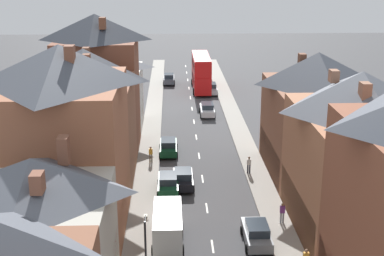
{
  "coord_description": "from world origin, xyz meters",
  "views": [
    {
      "loc": [
        -2.73,
        -14.8,
        18.99
      ],
      "look_at": [
        -0.67,
        37.12,
        2.61
      ],
      "focal_mm": 50.0,
      "sensor_mm": 36.0,
      "label": 1
    }
  ],
  "objects": [
    {
      "name": "pavement_left",
      "position": [
        -5.1,
        38.0,
        0.07
      ],
      "size": [
        2.2,
        104.0,
        0.14
      ],
      "primitive_type": "cube",
      "color": "gray",
      "rests_on": "ground"
    },
    {
      "name": "double_decker_bus_lead",
      "position": [
        1.79,
        64.72,
        2.82
      ],
      "size": [
        2.74,
        10.8,
        5.3
      ],
      "color": "red",
      "rests_on": "ground"
    },
    {
      "name": "car_mid_black",
      "position": [
        3.1,
        18.27,
        0.81
      ],
      "size": [
        1.9,
        4.15,
        1.6
      ],
      "color": "gray",
      "rests_on": "ground"
    },
    {
      "name": "car_near_blue",
      "position": [
        -3.1,
        36.68,
        0.81
      ],
      "size": [
        1.9,
        4.31,
        1.6
      ],
      "color": "#144728",
      "rests_on": "ground"
    },
    {
      "name": "car_parked_left_b",
      "position": [
        3.1,
        62.11,
        0.84
      ],
      "size": [
        1.9,
        4.31,
        1.67
      ],
      "color": "#B7BABF",
      "rests_on": "ground"
    },
    {
      "name": "pedestrian_mid_right",
      "position": [
        5.44,
        21.01,
        1.03
      ],
      "size": [
        0.36,
        0.22,
        1.61
      ],
      "color": "gray",
      "rests_on": "pavement_right"
    },
    {
      "name": "delivery_van",
      "position": [
        -3.1,
        18.59,
        1.34
      ],
      "size": [
        2.2,
        5.2,
        2.41
      ],
      "color": "silver",
      "rests_on": "ground"
    },
    {
      "name": "terrace_row_left",
      "position": [
        -10.18,
        19.68,
        5.83
      ],
      "size": [
        8.0,
        60.98,
        13.96
      ],
      "color": "brown",
      "rests_on": "ground"
    },
    {
      "name": "centre_line_dashes",
      "position": [
        0.0,
        36.0,
        0.01
      ],
      "size": [
        0.14,
        97.8,
        0.01
      ],
      "color": "silver",
      "rests_on": "ground"
    },
    {
      "name": "pavement_right",
      "position": [
        5.1,
        38.0,
        0.07
      ],
      "size": [
        2.2,
        104.0,
        0.14
      ],
      "primitive_type": "cube",
      "color": "gray",
      "rests_on": "ground"
    },
    {
      "name": "car_parked_right_a",
      "position": [
        1.8,
        50.67,
        0.83
      ],
      "size": [
        1.9,
        4.56,
        1.65
      ],
      "color": "silver",
      "rests_on": "ground"
    },
    {
      "name": "pedestrian_far_left",
      "position": [
        4.33,
        30.86,
        1.03
      ],
      "size": [
        0.36,
        0.22,
        1.61
      ],
      "color": "#23232D",
      "rests_on": "pavement_right"
    },
    {
      "name": "car_mid_white",
      "position": [
        -3.1,
        69.07,
        0.84
      ],
      "size": [
        1.9,
        4.26,
        1.67
      ],
      "color": "#4C515B",
      "rests_on": "ground"
    },
    {
      "name": "car_parked_left_a",
      "position": [
        -3.1,
        27.15,
        0.84
      ],
      "size": [
        1.9,
        4.22,
        1.68
      ],
      "color": "#144728",
      "rests_on": "ground"
    },
    {
      "name": "car_near_silver",
      "position": [
        -1.8,
        28.31,
        0.8
      ],
      "size": [
        1.9,
        4.0,
        1.58
      ],
      "color": "black",
      "rests_on": "ground"
    },
    {
      "name": "pedestrian_far_right",
      "position": [
        -4.81,
        34.01,
        1.03
      ],
      "size": [
        0.36,
        0.22,
        1.61
      ],
      "color": "brown",
      "rests_on": "pavement_left"
    }
  ]
}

